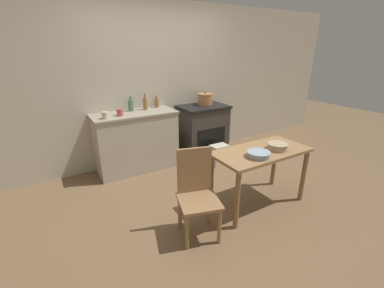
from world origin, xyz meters
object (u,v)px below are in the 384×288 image
mixing_bowl_large (259,154)px  stock_pot (205,99)px  flour_sack (219,154)px  bottle_mid_left (157,103)px  chair (197,192)px  bottle_left (145,103)px  mixing_bowl_small (278,146)px  cup_center_left (105,115)px  cup_center (120,112)px  stove (203,130)px  work_table (260,159)px  bottle_far_left (131,105)px

mixing_bowl_large → stock_pot: bearing=74.0°
flour_sack → bottle_mid_left: bearing=137.2°
chair → bottle_left: 1.98m
mixing_bowl_small → flour_sack: bearing=85.1°
cup_center_left → mixing_bowl_large: bearing=-54.6°
mixing_bowl_large → cup_center: (-1.01, 1.78, 0.22)m
bottle_mid_left → flour_sack: bearing=-42.8°
chair → mixing_bowl_small: (1.11, -0.02, 0.29)m
stove → work_table: stove is taller
bottle_mid_left → work_table: bearing=-75.8°
work_table → chair: 0.93m
bottle_mid_left → stock_pot: bearing=-9.7°
flour_sack → stock_pot: size_ratio=1.24×
stove → cup_center: bearing=-178.0°
stock_pot → mixing_bowl_small: (-0.19, -1.84, -0.24)m
stove → mixing_bowl_large: size_ratio=3.44×
flour_sack → cup_center: bearing=162.5°
mixing_bowl_large → cup_center: bearing=119.5°
flour_sack → stove: bearing=89.8°
flour_sack → cup_center_left: size_ratio=3.50×
stove → bottle_left: bottle_left is taller
bottle_far_left → cup_center_left: bottle_far_left is taller
flour_sack → cup_center_left: (-1.69, 0.41, 0.81)m
bottle_far_left → mixing_bowl_small: bearing=-60.1°
flour_sack → cup_center: 1.74m
stove → bottle_left: bearing=172.8°
stock_pot → mixing_bowl_large: stock_pot is taller
bottle_far_left → bottle_left: 0.22m
chair → cup_center_left: bearing=121.9°
flour_sack → stock_pot: 1.02m
flour_sack → stock_pot: bearing=82.3°
stock_pot → bottle_mid_left: size_ratio=1.42×
mixing_bowl_small → cup_center: bearing=128.2°
bottle_far_left → chair: bearing=-89.7°
mixing_bowl_small → cup_center_left: size_ratio=2.56×
stock_pot → mixing_bowl_large: 1.98m
cup_center → bottle_far_left: bearing=41.9°
cup_center_left → cup_center: cup_center is taller
stove → work_table: size_ratio=0.77×
bottle_left → cup_center: size_ratio=2.61×
bottle_left → chair: bearing=-96.4°
work_table → stock_pot: (0.37, 1.76, 0.39)m
stock_pot → bottle_left: bearing=176.4°
chair → stove: bearing=71.4°
cup_center_left → stock_pot: bearing=5.2°
stove → flour_sack: size_ratio=2.71×
stove → cup_center_left: 1.77m
flour_sack → mixing_bowl_small: mixing_bowl_small is taller
cup_center → bottle_left: bearing=21.2°
bottle_left → bottle_mid_left: size_ratio=1.37×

